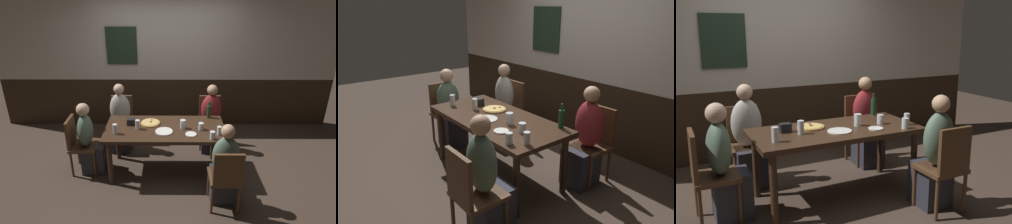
% 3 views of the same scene
% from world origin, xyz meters
% --- Properties ---
extents(ground_plane, '(12.00, 12.00, 0.00)m').
position_xyz_m(ground_plane, '(0.00, 0.00, 0.00)').
color(ground_plane, '#423328').
extents(wall_back, '(6.40, 0.13, 2.60)m').
position_xyz_m(wall_back, '(-0.01, 1.65, 1.30)').
color(wall_back, '#332316').
rests_on(wall_back, ground_plane).
extents(dining_table, '(1.74, 0.83, 0.74)m').
position_xyz_m(dining_table, '(0.00, 0.00, 0.66)').
color(dining_table, '#382316').
rests_on(dining_table, ground_plane).
extents(chair_head_west, '(0.40, 0.40, 0.88)m').
position_xyz_m(chair_head_west, '(-1.28, 0.00, 0.50)').
color(chair_head_west, '#513521').
rests_on(chair_head_west, ground_plane).
extents(chair_left_far, '(0.40, 0.40, 0.88)m').
position_xyz_m(chair_left_far, '(-0.76, 0.83, 0.50)').
color(chair_left_far, '#513521').
rests_on(chair_left_far, ground_plane).
extents(chair_right_far, '(0.40, 0.40, 0.88)m').
position_xyz_m(chair_right_far, '(0.76, 0.83, 0.50)').
color(chair_right_far, '#513521').
rests_on(chair_right_far, ground_plane).
extents(chair_right_near, '(0.40, 0.40, 0.88)m').
position_xyz_m(chair_right_near, '(0.76, -0.83, 0.50)').
color(chair_right_near, '#513521').
rests_on(chair_right_near, ground_plane).
extents(person_head_west, '(0.37, 0.34, 1.12)m').
position_xyz_m(person_head_west, '(-1.12, 0.00, 0.47)').
color(person_head_west, '#2D2D38').
rests_on(person_head_west, ground_plane).
extents(person_left_far, '(0.34, 0.37, 1.16)m').
position_xyz_m(person_left_far, '(-0.76, 0.67, 0.49)').
color(person_left_far, '#2D2D38').
rests_on(person_left_far, ground_plane).
extents(person_right_far, '(0.34, 0.37, 1.15)m').
position_xyz_m(person_right_far, '(0.76, 0.67, 0.48)').
color(person_right_far, '#2D2D38').
rests_on(person_right_far, ground_plane).
extents(person_right_near, '(0.34, 0.37, 1.15)m').
position_xyz_m(person_right_near, '(0.76, -0.67, 0.48)').
color(person_right_near, '#2D2D38').
rests_on(person_right_near, ground_plane).
extents(pizza, '(0.29, 0.29, 0.03)m').
position_xyz_m(pizza, '(-0.22, 0.14, 0.75)').
color(pizza, tan).
rests_on(pizza, dining_table).
extents(pint_glass_pale, '(0.08, 0.08, 0.13)m').
position_xyz_m(pint_glass_pale, '(0.26, -0.01, 0.80)').
color(pint_glass_pale, silver).
rests_on(pint_glass_pale, dining_table).
extents(beer_glass_half, '(0.07, 0.07, 0.11)m').
position_xyz_m(beer_glass_half, '(0.64, -0.33, 0.79)').
color(beer_glass_half, silver).
rests_on(beer_glass_half, dining_table).
extents(highball_clear, '(0.07, 0.07, 0.14)m').
position_xyz_m(highball_clear, '(-0.69, -0.18, 0.80)').
color(highball_clear, silver).
rests_on(highball_clear, dining_table).
extents(tumbler_water, '(0.06, 0.06, 0.12)m').
position_xyz_m(tumbler_water, '(0.75, -0.20, 0.79)').
color(tumbler_water, silver).
rests_on(tumbler_water, dining_table).
extents(pint_glass_amber, '(0.07, 0.07, 0.14)m').
position_xyz_m(pint_glass_amber, '(-0.39, -0.04, 0.80)').
color(pint_glass_amber, silver).
rests_on(pint_glass_amber, dining_table).
extents(beer_glass_tall, '(0.07, 0.07, 0.10)m').
position_xyz_m(beer_glass_tall, '(0.52, -0.05, 0.78)').
color(beer_glass_tall, silver).
rests_on(beer_glass_tall, dining_table).
extents(beer_bottle_green, '(0.06, 0.06, 0.26)m').
position_xyz_m(beer_bottle_green, '(0.67, 0.35, 0.85)').
color(beer_bottle_green, '#194723').
rests_on(beer_bottle_green, dining_table).
extents(plate_white_large, '(0.25, 0.25, 0.01)m').
position_xyz_m(plate_white_large, '(-0.01, -0.12, 0.75)').
color(plate_white_large, white).
rests_on(plate_white_large, dining_table).
extents(plate_white_small, '(0.16, 0.16, 0.01)m').
position_xyz_m(plate_white_small, '(0.37, -0.20, 0.75)').
color(plate_white_small, white).
rests_on(plate_white_small, dining_table).
extents(condiment_caddy, '(0.11, 0.09, 0.09)m').
position_xyz_m(condiment_caddy, '(-0.51, 0.10, 0.79)').
color(condiment_caddy, black).
rests_on(condiment_caddy, dining_table).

